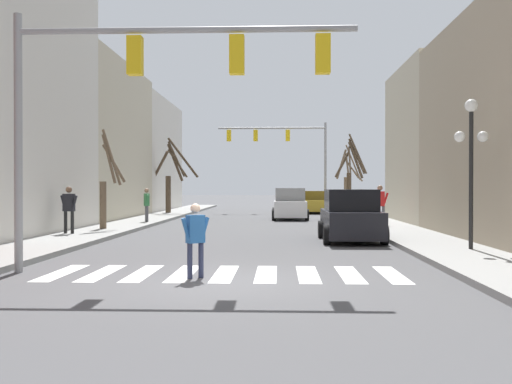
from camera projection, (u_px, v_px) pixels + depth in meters
The scene contains 17 objects.
ground_plane at pixel (220, 282), 11.91m from camera, with size 240.00×240.00×0.00m, color #4C4C4F.
building_row_left at pixel (32, 119), 27.60m from camera, with size 6.00×45.65×11.39m.
crosswalk_stripes at pixel (225, 274), 12.99m from camera, with size 7.65×2.60×0.01m.
traffic_signal_near at pixel (148, 78), 13.06m from camera, with size 7.53×0.28×5.71m.
traffic_signal_far at pixel (286, 145), 44.31m from camera, with size 8.04×0.28×6.63m.
street_lamp_right_corner at pixel (471, 143), 16.71m from camera, with size 0.95×0.36×4.19m.
car_at_intersection at pixel (314, 203), 42.77m from camera, with size 2.16×4.31×1.59m.
car_driving_away_lane at pixel (290, 205), 34.56m from camera, with size 2.06×4.11×1.81m.
car_driving_toward_lane at pixel (351, 217), 20.72m from camera, with size 2.08×4.16×1.80m.
pedestrian_crossing_street at pixel (380, 202), 27.10m from camera, with size 0.78×0.32×1.81m.
pedestrian_on_left_sidewalk at pixel (147, 202), 29.75m from camera, with size 0.36×0.69×1.66m.
pedestrian_on_right_sidewalk at pixel (195, 234), 12.35m from camera, with size 0.57×0.47×1.55m.
pedestrian_near_right_corner at pixel (69, 206), 22.23m from camera, with size 0.74×0.34×1.75m.
street_tree_right_mid at pixel (351, 175), 43.76m from camera, with size 2.38×2.34×5.64m.
street_tree_left_mid at pixel (106, 188), 24.80m from camera, with size 1.02×1.12×4.13m.
street_tree_left_far at pixel (171, 177), 40.03m from camera, with size 3.50×2.12×5.04m.
street_tree_right_near at pixel (347, 180), 47.13m from camera, with size 2.11×2.06×5.07m.
Camera 1 is at (1.19, -11.86, 1.90)m, focal length 42.00 mm.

